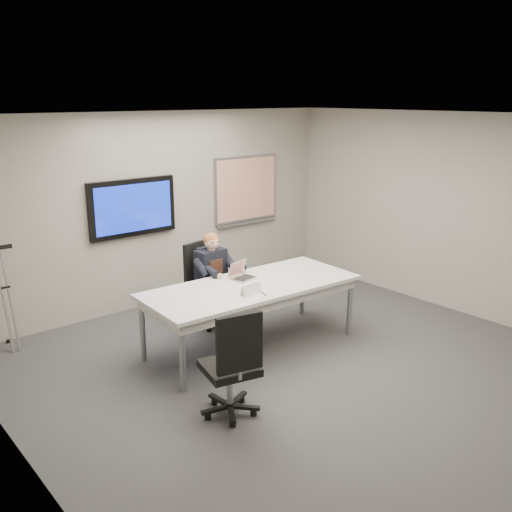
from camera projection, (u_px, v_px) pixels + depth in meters
floor at (305, 370)px, 6.48m from camera, size 6.00×6.00×0.02m
ceiling at (311, 117)px, 5.72m from camera, size 6.00×6.00×0.02m
wall_back at (162, 210)px, 8.31m from camera, size 6.00×0.02×2.80m
wall_left at (22, 320)px, 4.25m from camera, size 0.02×6.00×2.80m
wall_right at (460, 215)px, 7.95m from camera, size 0.02×6.00×2.80m
conference_table at (251, 292)px, 6.88m from camera, size 2.70×1.24×0.81m
tv_display at (133, 208)px, 7.94m from camera, size 1.30×0.09×0.80m
whiteboard at (246, 190)px, 9.21m from camera, size 1.25×0.08×1.10m
office_chair_far at (208, 299)px, 7.70m from camera, size 0.63×0.63×1.12m
office_chair_near at (232, 383)px, 5.46m from camera, size 0.64×0.64×1.12m
seated_person at (219, 292)px, 7.48m from camera, size 0.41×0.71×1.29m
crutch at (6, 295)px, 6.87m from camera, size 0.37×0.76×1.44m
laptop at (241, 274)px, 7.08m from camera, size 0.33×0.34×0.21m
name_tent at (251, 289)px, 6.52m from camera, size 0.28×0.10×0.11m
pen at (264, 294)px, 6.51m from camera, size 0.06×0.13×0.01m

